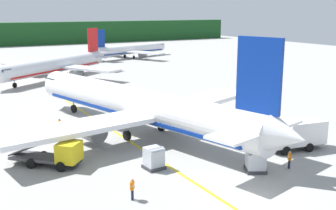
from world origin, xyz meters
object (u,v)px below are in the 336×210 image
(crew_marshaller, at_px, (60,124))
(airliner_mid_apron, at_px, (56,65))
(airliner_foreground, at_px, (139,105))
(crew_loader_right, at_px, (132,187))
(airliner_far_taxiway, at_px, (131,49))
(crew_supervisor, at_px, (48,129))
(service_truck_baggage, at_px, (297,134))
(service_truck_pushback, at_px, (57,154))
(crew_loader_left, at_px, (290,158))
(cargo_container_near, at_px, (255,162))
(cargo_container_mid, at_px, (154,158))

(crew_marshaller, bearing_deg, airliner_mid_apron, 75.32)
(airliner_foreground, relative_size, crew_loader_right, 23.83)
(airliner_far_taxiway, distance_m, crew_supervisor, 79.79)
(airliner_far_taxiway, height_order, service_truck_baggage, airliner_far_taxiway)
(airliner_mid_apron, relative_size, service_truck_pushback, 4.77)
(crew_loader_left, bearing_deg, airliner_far_taxiway, 74.31)
(airliner_far_taxiway, distance_m, crew_loader_left, 91.77)
(airliner_foreground, xyz_separation_m, service_truck_baggage, (11.64, -13.02, -1.75))
(cargo_container_near, height_order, crew_marshaller, cargo_container_near)
(airliner_mid_apron, height_order, cargo_container_near, airliner_mid_apron)
(airliner_foreground, height_order, crew_loader_left, airliner_foreground)
(airliner_foreground, xyz_separation_m, cargo_container_near, (3.90, -15.57, -2.51))
(airliner_foreground, height_order, crew_loader_right, airliner_foreground)
(crew_supervisor, bearing_deg, cargo_container_mid, -67.10)
(crew_supervisor, bearing_deg, service_truck_baggage, -38.08)
(airliner_foreground, relative_size, crew_marshaller, 24.62)
(service_truck_baggage, bearing_deg, cargo_container_near, -161.81)
(crew_loader_right, bearing_deg, airliner_mid_apron, 80.08)
(cargo_container_mid, relative_size, crew_supervisor, 1.28)
(airliner_mid_apron, height_order, crew_marshaller, airliner_mid_apron)
(cargo_container_mid, bearing_deg, service_truck_baggage, -9.25)
(airliner_foreground, bearing_deg, service_truck_baggage, -48.20)
(service_truck_pushback, bearing_deg, crew_loader_right, -72.73)
(service_truck_pushback, relative_size, crew_marshaller, 3.74)
(airliner_mid_apron, distance_m, crew_marshaller, 40.87)
(cargo_container_near, height_order, crew_supervisor, cargo_container_near)
(airliner_foreground, relative_size, service_truck_pushback, 6.58)
(service_truck_pushback, distance_m, crew_loader_left, 21.20)
(cargo_container_near, distance_m, crew_loader_right, 11.96)
(airliner_foreground, height_order, cargo_container_near, airliner_foreground)
(airliner_foreground, bearing_deg, service_truck_pushback, -153.08)
(cargo_container_mid, bearing_deg, cargo_container_near, -33.70)
(service_truck_pushback, xyz_separation_m, crew_supervisor, (1.46, 9.28, -0.18))
(airliner_far_taxiway, bearing_deg, crew_supervisor, -121.35)
(airliner_mid_apron, height_order, service_truck_pushback, airliner_mid_apron)
(service_truck_pushback, height_order, crew_loader_left, service_truck_pushback)
(service_truck_baggage, bearing_deg, service_truck_pushback, 161.98)
(service_truck_baggage, xyz_separation_m, cargo_container_near, (-7.74, -2.54, -0.76))
(cargo_container_mid, bearing_deg, crew_loader_right, -132.13)
(crew_marshaller, height_order, crew_loader_left, crew_marshaller)
(airliner_far_taxiway, distance_m, service_truck_pushback, 88.54)
(cargo_container_mid, distance_m, crew_supervisor, 15.40)
(cargo_container_mid, relative_size, crew_marshaller, 1.27)
(cargo_container_mid, xyz_separation_m, crew_supervisor, (-5.99, 14.18, -0.03))
(cargo_container_near, relative_size, crew_supervisor, 1.45)
(service_truck_pushback, distance_m, crew_loader_right, 10.24)
(cargo_container_mid, distance_m, crew_loader_right, 6.57)
(crew_marshaller, bearing_deg, cargo_container_mid, -74.83)
(cargo_container_mid, height_order, crew_loader_right, cargo_container_mid)
(cargo_container_mid, bearing_deg, service_truck_pushback, 146.63)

